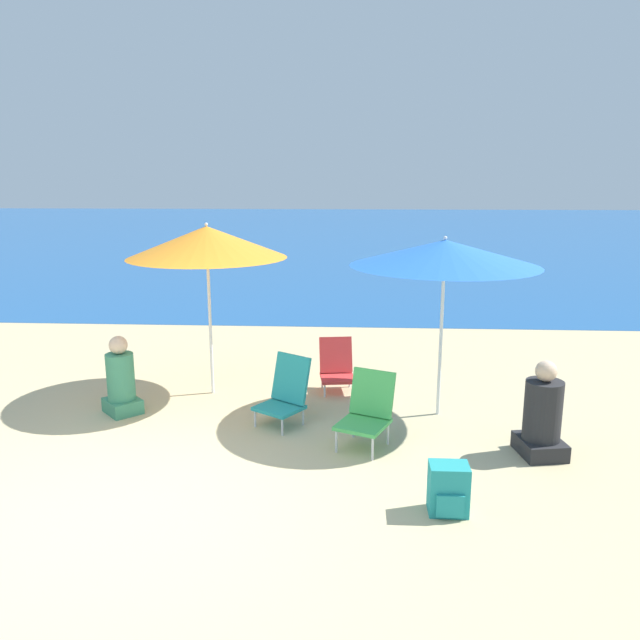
# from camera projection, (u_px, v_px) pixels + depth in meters

# --- Properties ---
(ground_plane) EXTENTS (60.00, 60.00, 0.00)m
(ground_plane) POSITION_uv_depth(u_px,v_px,m) (127.00, 505.00, 5.05)
(ground_plane) COLOR #C6B284
(sea_water) EXTENTS (60.00, 40.00, 0.01)m
(sea_water) POSITION_uv_depth(u_px,v_px,m) (318.00, 230.00, 30.52)
(sea_water) COLOR #1E5699
(sea_water) RESTS_ON ground
(beach_umbrella_blue) EXTENTS (2.02, 2.02, 1.99)m
(beach_umbrella_blue) POSITION_uv_depth(u_px,v_px,m) (445.00, 253.00, 6.57)
(beach_umbrella_blue) COLOR white
(beach_umbrella_blue) RESTS_ON ground
(beach_umbrella_orange) EXTENTS (1.87, 1.87, 2.08)m
(beach_umbrella_orange) POSITION_uv_depth(u_px,v_px,m) (207.00, 242.00, 7.24)
(beach_umbrella_orange) COLOR white
(beach_umbrella_orange) RESTS_ON ground
(beach_chair_green) EXTENTS (0.62, 0.68, 0.73)m
(beach_chair_green) POSITION_uv_depth(u_px,v_px,m) (367.00, 410.00, 6.12)
(beach_chair_green) COLOR silver
(beach_chair_green) RESTS_ON ground
(beach_chair_teal) EXTENTS (0.64, 0.65, 0.73)m
(beach_chair_teal) POSITION_uv_depth(u_px,v_px,m) (286.00, 392.00, 6.65)
(beach_chair_teal) COLOR silver
(beach_chair_teal) RESTS_ON ground
(beach_chair_red) EXTENTS (0.47, 0.54, 0.64)m
(beach_chair_red) POSITION_uv_depth(u_px,v_px,m) (337.00, 366.00, 7.73)
(beach_chair_red) COLOR silver
(beach_chair_red) RESTS_ON ground
(person_seated_near) EXTENTS (0.46, 0.51, 0.93)m
(person_seated_near) POSITION_uv_depth(u_px,v_px,m) (542.00, 417.00, 5.88)
(person_seated_near) COLOR #262628
(person_seated_near) RESTS_ON ground
(person_seated_far) EXTENTS (0.51, 0.52, 0.89)m
(person_seated_far) POSITION_uv_depth(u_px,v_px,m) (121.00, 381.00, 6.94)
(person_seated_far) COLOR #3F8C66
(person_seated_far) RESTS_ON ground
(backpack_teal) EXTENTS (0.31, 0.26, 0.40)m
(backpack_teal) POSITION_uv_depth(u_px,v_px,m) (448.00, 489.00, 4.89)
(backpack_teal) COLOR teal
(backpack_teal) RESTS_ON ground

